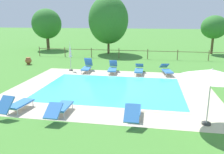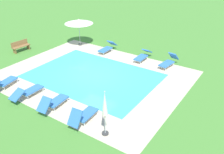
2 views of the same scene
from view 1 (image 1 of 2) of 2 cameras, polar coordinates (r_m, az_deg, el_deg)
The scene contains 18 objects.
ground_plane at distance 13.92m, azimuth -0.21°, elevation -2.91°, with size 160.00×160.00×0.00m, color #478433.
pool_deck_paving at distance 13.92m, azimuth -0.21°, elevation -2.89°, with size 12.02×9.62×0.01m, color beige.
swimming_pool_water at distance 13.92m, azimuth -0.21°, elevation -2.89°, with size 8.35×5.95×0.01m, color #42CCD6.
pool_coping_rim at distance 13.92m, azimuth -0.21°, elevation -2.87°, with size 8.83×6.43×0.01m.
sun_lounger_north_near_steps at distance 17.85m, azimuth 13.40°, elevation 1.80°, with size 0.99×2.13×0.75m.
sun_lounger_north_mid at distance 10.37m, azimuth -12.78°, elevation -7.44°, with size 0.61×2.06×0.75m.
sun_lounger_north_far at distance 17.86m, azimuth 0.14°, elevation 2.29°, with size 0.75×1.97×0.92m.
sun_lounger_north_end at distance 9.79m, azimuth 5.33°, elevation -8.39°, with size 0.61×2.00×0.84m.
sun_lounger_south_near_corner at distance 17.67m, azimuth 6.75°, elevation 1.95°, with size 0.61×2.07×0.72m.
sun_lounger_south_mid at distance 11.29m, azimuth -22.72°, elevation -6.26°, with size 0.85×1.99×0.93m.
sun_lounger_south_far at distance 18.35m, azimuth -6.27°, elevation 2.59°, with size 0.72×1.85×1.02m.
patio_umbrella_open_foreground at distance 9.51m, azimuth 23.60°, elevation 0.70°, with size 2.43×2.43×2.32m.
patio_umbrella_closed_row_mid_west at distance 18.70m, azimuth -10.38°, elevation 6.14°, with size 0.32×0.32×2.31m.
terracotta_urn_near_fence at distance 22.43m, azimuth -20.11°, elevation 3.83°, with size 0.58×0.58×0.64m.
perimeter_fence at distance 24.13m, azimuth 5.30°, elevation 6.17°, with size 21.10×0.08×1.05m.
tree_far_west at distance 29.48m, azimuth 24.09°, elevation 11.26°, with size 2.93×2.93×4.45m.
tree_west_mid at distance 27.44m, azimuth -0.90°, elevation 14.00°, with size 4.64×4.64×6.66m.
tree_centre at distance 32.08m, azimuth -15.96°, elevation 12.61°, with size 3.83×3.83×5.34m.
Camera 1 is at (2.31, -13.08, 4.18)m, focal length 36.71 mm.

